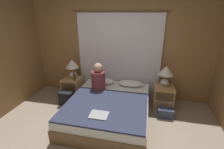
{
  "coord_description": "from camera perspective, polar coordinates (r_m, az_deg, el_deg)",
  "views": [
    {
      "loc": [
        0.72,
        -2.12,
        2.15
      ],
      "look_at": [
        0.0,
        1.07,
        0.88
      ],
      "focal_mm": 26.0,
      "sensor_mm": 36.0,
      "label": 1
    }
  ],
  "objects": [
    {
      "name": "beer_bottle_on_left_stand",
      "position": [
        4.17,
        -13.07,
        -0.86
      ],
      "size": [
        0.07,
        0.07,
        0.23
      ],
      "color": "#513819",
      "rests_on": "nightstand_left"
    },
    {
      "name": "curtain_panel",
      "position": [
        4.14,
        2.29,
        6.26
      ],
      "size": [
        2.3,
        0.02,
        2.16
      ],
      "color": "silver",
      "rests_on": "ground_plane"
    },
    {
      "name": "blanket_on_bed",
      "position": [
        3.2,
        -2.35,
        -11.05
      ],
      "size": [
        1.59,
        1.34,
        0.03
      ],
      "color": "#2D334C",
      "rests_on": "bed"
    },
    {
      "name": "lamp_right",
      "position": [
        3.91,
        18.42,
        0.6
      ],
      "size": [
        0.34,
        0.34,
        0.48
      ],
      "color": "silver",
      "rests_on": "nightstand_right"
    },
    {
      "name": "ground_plane",
      "position": [
        3.11,
        -4.69,
        -22.58
      ],
      "size": [
        16.0,
        16.0,
        0.0
      ],
      "primitive_type": "plane",
      "color": "gray"
    },
    {
      "name": "backpack_on_floor",
      "position": [
        4.15,
        -15.79,
        -7.7
      ],
      "size": [
        0.34,
        0.21,
        0.35
      ],
      "color": "black",
      "rests_on": "ground_plane"
    },
    {
      "name": "nightstand_right",
      "position": [
        4.06,
        17.57,
        -7.47
      ],
      "size": [
        0.45,
        0.47,
        0.53
      ],
      "color": "tan",
      "rests_on": "ground_plane"
    },
    {
      "name": "handbag_on_floor",
      "position": [
        3.78,
        18.25,
        -12.55
      ],
      "size": [
        0.33,
        0.19,
        0.37
      ],
      "color": "#333D56",
      "rests_on": "ground_plane"
    },
    {
      "name": "lamp_left",
      "position": [
        4.31,
        -13.84,
        3.01
      ],
      "size": [
        0.34,
        0.34,
        0.48
      ],
      "color": "silver",
      "rests_on": "nightstand_left"
    },
    {
      "name": "wall_back",
      "position": [
        4.16,
        2.48,
        8.78
      ],
      "size": [
        4.66,
        0.06,
        2.5
      ],
      "color": "olive",
      "rests_on": "ground_plane"
    },
    {
      "name": "nightstand_left",
      "position": [
        4.45,
        -13.66,
        -4.41
      ],
      "size": [
        0.45,
        0.47,
        0.53
      ],
      "color": "tan",
      "rests_on": "ground_plane"
    },
    {
      "name": "pillow_left",
      "position": [
        4.17,
        -3.42,
        -2.25
      ],
      "size": [
        0.6,
        0.34,
        0.12
      ],
      "color": "white",
      "rests_on": "bed"
    },
    {
      "name": "bed",
      "position": [
        3.56,
        -1.08,
        -11.76
      ],
      "size": [
        1.65,
        1.98,
        0.43
      ],
      "color": "brown",
      "rests_on": "ground_plane"
    },
    {
      "name": "pillow_right",
      "position": [
        4.05,
        6.54,
        -3.14
      ],
      "size": [
        0.6,
        0.34,
        0.12
      ],
      "color": "white",
      "rests_on": "bed"
    },
    {
      "name": "person_left_in_bed",
      "position": [
        3.77,
        -4.82,
        -1.47
      ],
      "size": [
        0.32,
        0.32,
        0.64
      ],
      "color": "brown",
      "rests_on": "bed"
    },
    {
      "name": "laptop_on_bed",
      "position": [
        2.92,
        -4.62,
        -13.99
      ],
      "size": [
        0.32,
        0.26,
        0.02
      ],
      "color": "#9EA0A5",
      "rests_on": "blanket_on_bed"
    }
  ]
}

